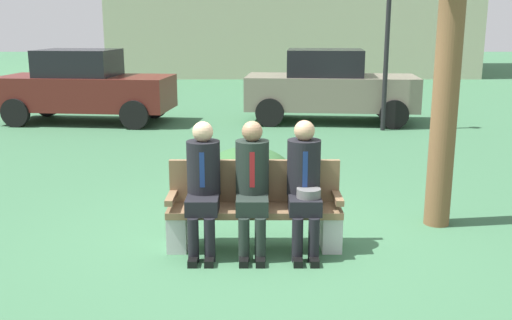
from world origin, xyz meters
TOP-DOWN VIEW (x-y plane):
  - ground_plane at (0.00, 0.00)m, footprint 80.00×80.00m
  - park_bench at (-0.03, -0.18)m, footprint 1.78×0.44m
  - seated_man_left at (-0.55, -0.30)m, footprint 0.34×0.72m
  - seated_man_middle at (-0.05, -0.30)m, footprint 0.34×0.72m
  - seated_man_right at (0.47, -0.31)m, footprint 0.34×0.72m
  - shrub_near_bench at (-0.12, 1.33)m, footprint 1.18×1.08m
  - parked_car_near at (-3.97, 7.57)m, footprint 4.05×2.06m
  - parked_car_far at (1.69, 7.63)m, footprint 4.03×2.02m
  - street_lamp at (2.74, 6.56)m, footprint 0.24×0.24m

SIDE VIEW (x-z plane):
  - ground_plane at x=0.00m, z-range 0.00..0.00m
  - shrub_near_bench at x=-0.12m, z-range 0.00..0.74m
  - park_bench at x=-0.03m, z-range -0.03..0.87m
  - seated_man_left at x=-0.55m, z-range 0.08..1.41m
  - seated_man_right at x=0.47m, z-range 0.07..1.42m
  - seated_man_middle at x=-0.05m, z-range 0.08..1.42m
  - parked_car_near at x=-3.97m, z-range 0.00..1.68m
  - parked_car_far at x=1.69m, z-range 0.00..1.68m
  - street_lamp at x=2.74m, z-range 0.41..4.28m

